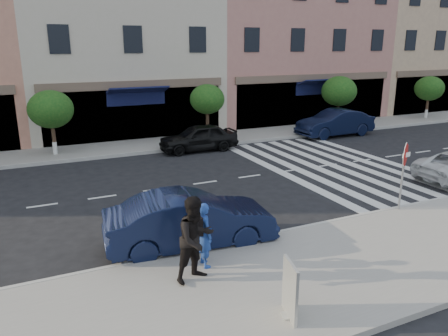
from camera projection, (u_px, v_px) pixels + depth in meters
ground at (254, 218)px, 13.79m from camera, size 120.00×120.00×0.00m
sidewalk_near at (329, 269)px, 10.50m from camera, size 60.00×4.50×0.15m
sidewalk_far at (155, 145)px, 23.34m from camera, size 60.00×3.00×0.15m
building_centre at (115, 40)px, 26.86m from camera, size 11.00×9.00×11.00m
building_east_mid at (282, 26)px, 31.48m from camera, size 13.00×9.00×13.00m
building_east_far at (408, 35)px, 36.71m from camera, size 12.00×9.00×12.00m
street_tree_wb at (51, 110)px, 20.52m from camera, size 2.10×2.10×3.06m
street_tree_c at (207, 99)px, 23.76m from camera, size 1.90×1.90×3.04m
street_tree_ea at (339, 91)px, 27.42m from camera, size 2.20×2.20×3.19m
street_tree_eb at (429, 89)px, 30.72m from camera, size 2.00×2.00×2.94m
stop_sign at (405, 161)px, 13.65m from camera, size 0.77×0.20×2.22m
photographer at (205, 235)px, 10.35m from camera, size 0.40×0.59×1.60m
walker at (196, 239)px, 9.68m from camera, size 1.14×1.00×1.98m
poster_board at (290, 291)px, 8.42m from camera, size 0.33×0.75×1.17m
car_near_mid at (191, 220)px, 11.69m from camera, size 4.71×2.07×1.50m
car_far_mid at (198, 137)px, 22.24m from camera, size 4.04×1.67×1.37m
car_far_right at (335, 123)px, 25.76m from camera, size 4.74×1.70×1.56m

